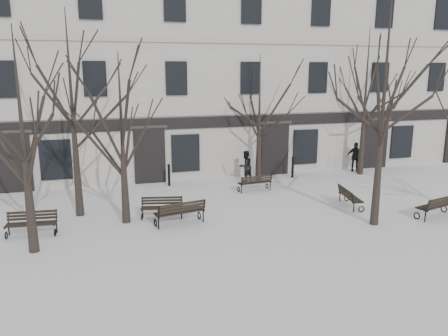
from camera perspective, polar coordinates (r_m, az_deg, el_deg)
name	(u,v)px	position (r m, az deg, el deg)	size (l,w,h in m)	color
ground	(268,227)	(16.76, 5.78, -7.70)	(100.00, 100.00, 0.00)	silver
building	(194,75)	(28.16, -3.92, 12.04)	(40.40, 10.20, 11.40)	#BCB8AE
tree_0	(21,115)	(14.81, -25.04, 6.28)	(5.01, 5.01, 7.15)	black
tree_1	(121,119)	(16.73, -13.28, 6.27)	(4.54, 4.54, 6.48)	black
tree_2	(385,78)	(17.00, 20.34, 11.01)	(6.21, 6.21, 8.88)	black
tree_4	(71,90)	(18.04, -19.37, 9.60)	(5.68, 5.68, 8.11)	black
tree_5	(260,103)	(23.10, 4.66, 8.45)	(4.63, 4.63, 6.61)	black
tree_6	(366,84)	(25.54, 18.08, 10.35)	(5.65, 5.65, 8.08)	black
bench_0	(32,223)	(17.19, -23.84, -6.56)	(1.77, 0.79, 0.87)	black
bench_1	(180,212)	(16.85, -5.76, -5.69)	(2.02, 1.06, 0.97)	black
bench_2	(437,205)	(19.56, 26.08, -4.42)	(1.93, 1.09, 0.93)	black
bench_3	(162,207)	(17.77, -8.12, -5.03)	(1.73, 0.91, 0.83)	black
bench_4	(255,182)	(21.40, 4.08, -1.86)	(1.72, 0.80, 0.84)	black
bench_5	(349,196)	(19.73, 16.05, -3.59)	(0.89, 1.75, 0.85)	black
bollard_a	(169,174)	(22.49, -7.20, -0.79)	(0.15, 0.15, 1.15)	black
bollard_b	(293,166)	(24.34, 8.97, 0.23)	(0.15, 0.15, 1.18)	black
pedestrian_b	(245,181)	(23.41, 2.79, -1.72)	(0.80, 0.63, 1.65)	black
pedestrian_c	(355,171)	(26.73, 16.70, -0.43)	(1.01, 0.42, 1.73)	black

